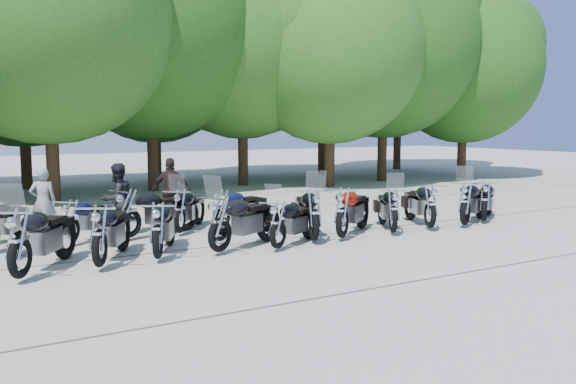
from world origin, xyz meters
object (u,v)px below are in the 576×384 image
motorcycle_1 (99,234)px  motorcycle_15 (221,208)px  motorcycle_5 (314,213)px  rider_1 (117,200)px  motorcycle_6 (342,211)px  rider_2 (171,191)px  motorcycle_7 (393,209)px  motorcycle_10 (485,200)px  motorcycle_9 (466,202)px  motorcycle_2 (158,229)px  motorcycle_0 (19,241)px  motorcycle_13 (128,212)px  motorcycle_3 (220,222)px  motorcycle_12 (71,220)px  motorcycle_4 (278,223)px  rider_3 (43,202)px  motorcycle_14 (180,210)px  motorcycle_8 (430,204)px

motorcycle_1 → motorcycle_15: (3.62, 2.61, -0.09)m
motorcycle_1 → motorcycle_5: motorcycle_5 is taller
rider_1 → motorcycle_6: bearing=119.5°
rider_1 → rider_2: bearing=-170.2°
motorcycle_1 → motorcycle_7: size_ratio=1.07×
motorcycle_15 → motorcycle_10: bearing=-134.1°
motorcycle_9 → rider_1: (-8.07, 3.44, 0.20)m
motorcycle_1 → motorcycle_2: bearing=-144.8°
motorcycle_6 → motorcycle_7: motorcycle_6 is taller
motorcycle_5 → motorcycle_7: size_ratio=1.09×
motorcycle_5 → motorcycle_6: motorcycle_5 is taller
motorcycle_0 → motorcycle_13: bearing=-100.7°
motorcycle_3 → motorcycle_12: motorcycle_3 is taller
motorcycle_15 → rider_1: bearing=48.8°
rider_2 → motorcycle_5: bearing=136.4°
motorcycle_4 → rider_3: (-3.97, 4.43, 0.22)m
motorcycle_5 → motorcycle_14: size_ratio=1.11×
motorcycle_1 → motorcycle_9: (9.30, -0.09, -0.01)m
motorcycle_2 → motorcycle_6: motorcycle_6 is taller
motorcycle_15 → motorcycle_7: bearing=-151.1°
motorcycle_7 → rider_3: 8.43m
rider_3 → motorcycle_6: bearing=153.0°
rider_1 → rider_3: bearing=-53.1°
motorcycle_6 → motorcycle_7: size_ratio=1.08×
motorcycle_6 → motorcycle_9: (3.78, -0.18, -0.02)m
motorcycle_10 → motorcycle_15: size_ratio=1.08×
motorcycle_10 → motorcycle_0: bearing=54.2°
motorcycle_15 → rider_3: 4.26m
motorcycle_0 → motorcycle_6: (6.89, 0.25, -0.02)m
motorcycle_5 → motorcycle_4: bearing=38.0°
motorcycle_3 → motorcycle_7: size_ratio=1.08×
motorcycle_2 → motorcycle_9: 8.16m
motorcycle_7 → motorcycle_9: size_ratio=0.95×
motorcycle_3 → motorcycle_14: bearing=-29.7°
rider_2 → rider_3: (-3.30, -0.25, -0.06)m
motorcycle_7 → motorcycle_3: bearing=29.8°
motorcycle_1 → motorcycle_9: bearing=-151.9°
motorcycle_4 → rider_2: size_ratio=1.21×
motorcycle_1 → motorcycle_12: (0.01, 2.62, -0.11)m
motorcycle_15 → motorcycle_6: bearing=-166.7°
motorcycle_5 → motorcycle_7: 2.22m
rider_3 → rider_2: bearing=-167.2°
motorcycle_0 → motorcycle_2: (2.52, 0.29, -0.06)m
motorcycle_5 → motorcycle_7: bearing=-159.8°
motorcycle_1 → motorcycle_5: size_ratio=0.99×
motorcycle_14 → motorcycle_5: bearing=170.2°
motorcycle_0 → motorcycle_8: size_ratio=1.07×
motorcycle_3 → motorcycle_1: bearing=64.3°
motorcycle_0 → motorcycle_15: (4.99, 2.77, -0.12)m
motorcycle_2 → motorcycle_8: motorcycle_8 is taller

